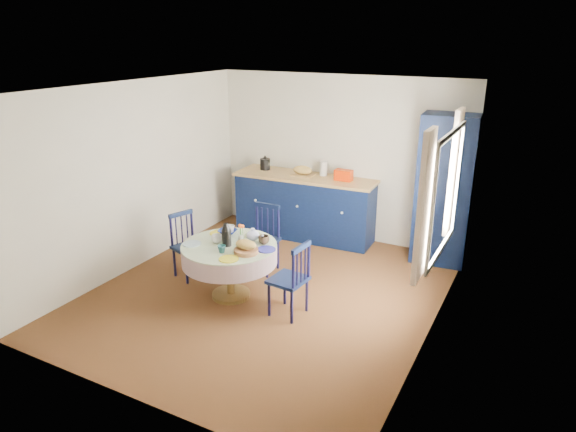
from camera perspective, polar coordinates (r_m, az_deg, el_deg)
name	(u,v)px	position (r m, az deg, el deg)	size (l,w,h in m)	color
floor	(267,293)	(6.48, -2.38, -8.53)	(4.50, 4.50, 0.00)	black
ceiling	(263,88)	(5.74, -2.74, 14.05)	(4.50, 4.50, 0.00)	white
wall_back	(339,158)	(7.94, 5.67, 6.41)	(4.00, 0.02, 2.50)	beige
wall_left	(136,176)	(7.17, -16.55, 4.23)	(0.02, 4.50, 2.50)	beige
wall_right	(439,226)	(5.32, 16.42, -1.05)	(0.02, 4.50, 2.50)	beige
window	(443,191)	(5.53, 16.88, 2.67)	(0.10, 1.74, 1.45)	white
kitchen_counter	(306,205)	(8.05, 1.97, 1.18)	(2.25, 0.80, 1.23)	black
pantry_cabinet	(444,190)	(7.32, 16.97, 2.75)	(0.76, 0.57, 2.07)	black
dining_table	(230,254)	(6.18, -6.43, -4.20)	(1.15, 1.14, 0.97)	brown
chair_left	(188,245)	(6.86, -11.05, -3.17)	(0.48, 0.49, 0.87)	black
chair_far	(263,238)	(6.90, -2.80, -2.46)	(0.41, 0.39, 0.91)	black
chair_right	(291,279)	(5.81, 0.33, -6.99)	(0.42, 0.43, 0.89)	black
mug_a	(217,239)	(6.20, -7.92, -2.53)	(0.13, 0.13, 0.10)	silver
mug_b	(222,249)	(5.92, -7.38, -3.67)	(0.09, 0.09, 0.09)	#2A656D
mug_c	(264,240)	(6.11, -2.71, -2.66)	(0.13, 0.13, 0.10)	black
mug_d	(230,229)	(6.48, -6.42, -1.47)	(0.11, 0.11, 0.10)	silver
cobalt_bowl	(228,232)	(6.46, -6.73, -1.76)	(0.22, 0.22, 0.05)	navy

